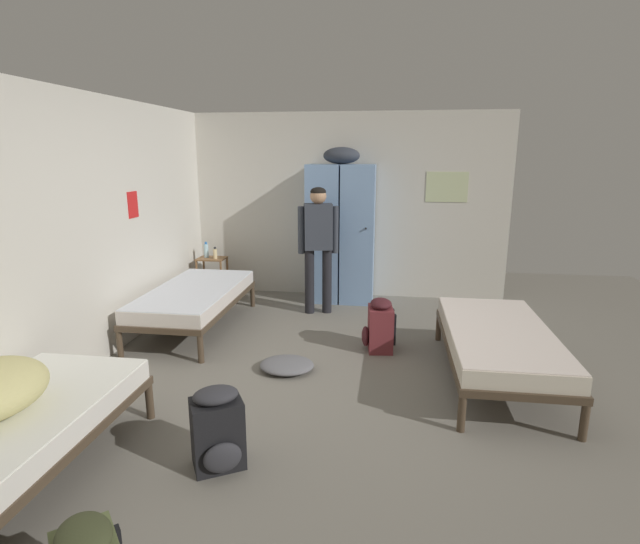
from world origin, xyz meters
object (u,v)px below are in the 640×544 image
person_traveler (318,239)px  water_bottle (206,250)px  bed_left_rear (195,297)px  lotion_bottle (215,253)px  backpack_maroon (379,326)px  shelf_unit (212,273)px  bed_left_front (4,435)px  bed_right (498,340)px  backpack_black (218,430)px  locker_bank (341,231)px  clothes_pile_grey (287,365)px

person_traveler → water_bottle: bearing=163.5°
bed_left_rear → lotion_bottle: (-0.18, 1.22, 0.26)m
backpack_maroon → lotion_bottle: bearing=145.8°
shelf_unit → bed_left_front: shelf_unit is taller
person_traveler → bed_right: bearing=-42.2°
shelf_unit → bed_left_front: (0.25, -4.14, 0.04)m
shelf_unit → backpack_black: 3.98m
locker_bank → shelf_unit: locker_bank is taller
person_traveler → bed_left_rear: bearing=-149.2°
clothes_pile_grey → lotion_bottle: bearing=123.7°
bed_right → shelf_unit: bearing=147.8°
backpack_maroon → clothes_pile_grey: bearing=-143.4°
bed_left_rear → backpack_maroon: (2.13, -0.35, -0.12)m
bed_left_rear → lotion_bottle: 1.26m
bed_left_rear → backpack_maroon: backpack_maroon is taller
lotion_bottle → clothes_pile_grey: 2.70m
bed_right → water_bottle: 4.14m
bed_left_front → backpack_maroon: 3.31m
water_bottle → backpack_maroon: water_bottle is taller
bed_left_front → lotion_bottle: bearing=92.5°
bed_left_front → backpack_maroon: size_ratio=3.45×
backpack_black → bed_right: bearing=37.7°
locker_bank → lotion_bottle: locker_bank is taller
bed_left_rear → shelf_unit: bearing=101.2°
bed_right → person_traveler: person_traveler is taller
shelf_unit → backpack_black: size_ratio=1.04×
person_traveler → clothes_pile_grey: 1.98m
backpack_maroon → water_bottle: bearing=146.5°
lotion_bottle → person_traveler: bearing=-15.9°
backpack_black → bed_left_front: bearing=-160.1°
locker_bank → shelf_unit: 1.90m
shelf_unit → bed_left_front: bearing=-86.5°
bed_left_rear → bed_left_front: bearing=-90.0°
locker_bank → bed_left_rear: (-1.54, -1.39, -0.59)m
lotion_bottle → backpack_black: lotion_bottle is taller
bed_right → person_traveler: (-1.86, 1.69, 0.58)m
bed_right → bed_left_front: 3.75m
locker_bank → backpack_maroon: size_ratio=3.76×
backpack_maroon → clothes_pile_grey: backpack_maroon is taller
bed_right → lotion_bottle: size_ratio=11.59×
person_traveler → water_bottle: (-1.65, 0.49, -0.29)m
shelf_unit → water_bottle: (-0.08, 0.02, 0.32)m
backpack_black → clothes_pile_grey: bearing=84.9°
locker_bank → clothes_pile_grey: size_ratio=4.05×
water_bottle → backpack_black: size_ratio=0.40×
bed_right → bed_left_rear: size_ratio=1.00×
bed_left_front → lotion_bottle: lotion_bottle is taller
shelf_unit → lotion_bottle: lotion_bottle is taller
shelf_unit → lotion_bottle: bearing=-29.7°
locker_bank → backpack_black: size_ratio=3.76×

